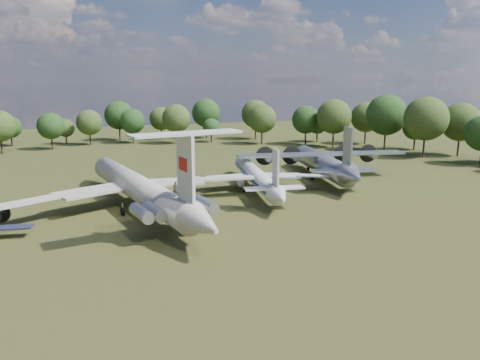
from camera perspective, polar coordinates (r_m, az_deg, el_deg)
name	(u,v)px	position (r m, az deg, el deg)	size (l,w,h in m)	color
ground	(165,209)	(78.37, -9.18, -3.50)	(300.00, 300.00, 0.00)	#243E14
il62_airliner	(138,192)	(78.18, -12.28, -1.50)	(44.84, 58.29, 5.72)	#B8B8B3
tu104_jet	(256,179)	(89.87, 2.00, 0.07)	(32.35, 43.13, 4.31)	silver
an12_transport	(322,166)	(102.01, 10.01, 1.64)	(36.77, 41.10, 5.41)	#A8ABB0
person_on_il62	(175,189)	(62.62, -7.89, -1.08)	(0.71, 0.47, 1.95)	olive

